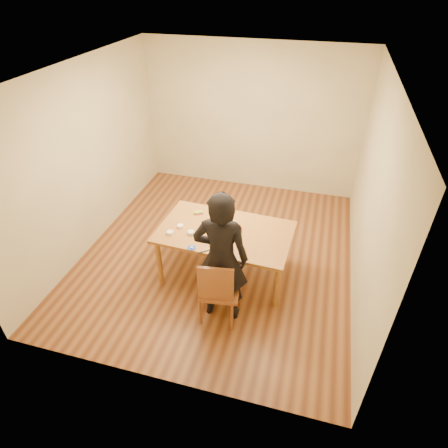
% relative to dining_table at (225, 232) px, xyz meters
% --- Properties ---
extents(room_shell, '(4.00, 4.50, 2.70)m').
position_rel_dining_table_xyz_m(room_shell, '(-0.22, 0.76, 0.62)').
color(room_shell, '#5A2E16').
rests_on(room_shell, ground).
extents(dining_table, '(1.84, 1.15, 0.04)m').
position_rel_dining_table_xyz_m(dining_table, '(0.00, 0.00, 0.00)').
color(dining_table, brown).
rests_on(dining_table, floor).
extents(dining_chair, '(0.53, 0.53, 0.04)m').
position_rel_dining_table_xyz_m(dining_chair, '(0.15, -0.78, -0.28)').
color(dining_chair, brown).
rests_on(dining_chair, floor).
extents(cake_plate, '(0.31, 0.31, 0.02)m').
position_rel_dining_table_xyz_m(cake_plate, '(0.07, 0.03, 0.03)').
color(cake_plate, '#AF0B15').
rests_on(cake_plate, dining_table).
extents(cake, '(0.21, 0.21, 0.07)m').
position_rel_dining_table_xyz_m(cake, '(0.07, 0.03, 0.08)').
color(cake, white).
rests_on(cake, cake_plate).
extents(frosting_dome, '(0.21, 0.21, 0.03)m').
position_rel_dining_table_xyz_m(frosting_dome, '(0.07, 0.03, 0.13)').
color(frosting_dome, white).
rests_on(frosting_dome, cake).
extents(frosting_tub, '(0.09, 0.09, 0.08)m').
position_rel_dining_table_xyz_m(frosting_tub, '(-0.08, -0.29, 0.06)').
color(frosting_tub, white).
rests_on(frosting_tub, dining_table).
extents(frosting_lid, '(0.11, 0.11, 0.01)m').
position_rel_dining_table_xyz_m(frosting_lid, '(-0.31, -0.47, 0.03)').
color(frosting_lid, '#1A3EAA').
rests_on(frosting_lid, dining_table).
extents(frosting_dollop, '(0.04, 0.04, 0.02)m').
position_rel_dining_table_xyz_m(frosting_dollop, '(-0.31, -0.47, 0.04)').
color(frosting_dollop, white).
rests_on(frosting_dollop, frosting_lid).
extents(ramekin_green, '(0.09, 0.09, 0.04)m').
position_rel_dining_table_xyz_m(ramekin_green, '(-0.42, -0.19, 0.04)').
color(ramekin_green, white).
rests_on(ramekin_green, dining_table).
extents(ramekin_yellow, '(0.08, 0.08, 0.04)m').
position_rel_dining_table_xyz_m(ramekin_yellow, '(-0.61, -0.08, 0.04)').
color(ramekin_yellow, white).
rests_on(ramekin_yellow, dining_table).
extents(ramekin_multi, '(0.09, 0.09, 0.04)m').
position_rel_dining_table_xyz_m(ramekin_multi, '(-0.69, -0.26, 0.04)').
color(ramekin_multi, white).
rests_on(ramekin_multi, dining_table).
extents(candy_box_pink, '(0.13, 0.10, 0.02)m').
position_rel_dining_table_xyz_m(candy_box_pink, '(-0.47, 0.30, 0.03)').
color(candy_box_pink, '#EE387D').
rests_on(candy_box_pink, dining_table).
extents(candy_box_green, '(0.14, 0.12, 0.02)m').
position_rel_dining_table_xyz_m(candy_box_green, '(-0.48, 0.31, 0.05)').
color(candy_box_green, green).
rests_on(candy_box_green, candy_box_pink).
extents(spatula, '(0.14, 0.11, 0.01)m').
position_rel_dining_table_xyz_m(spatula, '(-0.13, -0.49, 0.03)').
color(spatula, black).
rests_on(spatula, dining_table).
extents(person, '(0.68, 0.48, 1.79)m').
position_rel_dining_table_xyz_m(person, '(0.15, -0.73, 0.16)').
color(person, black).
rests_on(person, floor).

